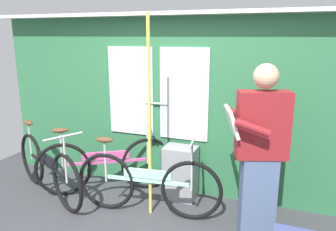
{
  "coord_description": "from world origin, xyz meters",
  "views": [
    {
      "loc": [
        1.33,
        -2.4,
        1.93
      ],
      "look_at": [
        0.14,
        0.74,
        1.1
      ],
      "focal_mm": 35.13,
      "sensor_mm": 36.0,
      "label": 1
    }
  ],
  "objects_px": {
    "bicycle_by_pole": "(47,168)",
    "trash_bin_by_wall": "(180,173)",
    "handrail_pole": "(149,120)",
    "passenger_reading_newspaper": "(260,150)",
    "bicycle_leaning_behind": "(106,165)",
    "bicycle_near_door": "(147,184)"
  },
  "relations": [
    {
      "from": "bicycle_by_pole",
      "to": "trash_bin_by_wall",
      "type": "height_order",
      "value": "bicycle_by_pole"
    },
    {
      "from": "handrail_pole",
      "to": "passenger_reading_newspaper",
      "type": "bearing_deg",
      "value": -2.13
    },
    {
      "from": "bicycle_leaning_behind",
      "to": "passenger_reading_newspaper",
      "type": "height_order",
      "value": "passenger_reading_newspaper"
    },
    {
      "from": "bicycle_by_pole",
      "to": "passenger_reading_newspaper",
      "type": "xyz_separation_m",
      "value": [
        2.46,
        0.02,
        0.53
      ]
    },
    {
      "from": "bicycle_leaning_behind",
      "to": "handrail_pole",
      "type": "distance_m",
      "value": 1.05
    },
    {
      "from": "bicycle_near_door",
      "to": "handrail_pole",
      "type": "distance_m",
      "value": 0.71
    },
    {
      "from": "bicycle_near_door",
      "to": "trash_bin_by_wall",
      "type": "bearing_deg",
      "value": 57.99
    },
    {
      "from": "bicycle_near_door",
      "to": "trash_bin_by_wall",
      "type": "relative_size",
      "value": 2.52
    },
    {
      "from": "trash_bin_by_wall",
      "to": "bicycle_near_door",
      "type": "bearing_deg",
      "value": -114.7
    },
    {
      "from": "bicycle_near_door",
      "to": "passenger_reading_newspaper",
      "type": "distance_m",
      "value": 1.28
    },
    {
      "from": "bicycle_near_door",
      "to": "bicycle_leaning_behind",
      "type": "distance_m",
      "value": 0.76
    },
    {
      "from": "bicycle_by_pole",
      "to": "bicycle_leaning_behind",
      "type": "bearing_deg",
      "value": 55.26
    },
    {
      "from": "bicycle_by_pole",
      "to": "passenger_reading_newspaper",
      "type": "relative_size",
      "value": 0.9
    },
    {
      "from": "bicycle_by_pole",
      "to": "trash_bin_by_wall",
      "type": "xyz_separation_m",
      "value": [
        1.52,
        0.52,
        -0.04
      ]
    },
    {
      "from": "bicycle_by_pole",
      "to": "passenger_reading_newspaper",
      "type": "bearing_deg",
      "value": 26.8
    },
    {
      "from": "bicycle_near_door",
      "to": "bicycle_by_pole",
      "type": "distance_m",
      "value": 1.3
    },
    {
      "from": "bicycle_by_pole",
      "to": "handrail_pole",
      "type": "distance_m",
      "value": 1.51
    },
    {
      "from": "passenger_reading_newspaper",
      "to": "bicycle_near_door",
      "type": "bearing_deg",
      "value": -19.69
    },
    {
      "from": "bicycle_near_door",
      "to": "bicycle_by_pole",
      "type": "relative_size",
      "value": 1.07
    },
    {
      "from": "bicycle_by_pole",
      "to": "trash_bin_by_wall",
      "type": "relative_size",
      "value": 2.36
    },
    {
      "from": "passenger_reading_newspaper",
      "to": "handrail_pole",
      "type": "bearing_deg",
      "value": -21.06
    },
    {
      "from": "bicycle_near_door",
      "to": "bicycle_leaning_behind",
      "type": "xyz_separation_m",
      "value": [
        -0.69,
        0.3,
        0.01
      ]
    }
  ]
}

